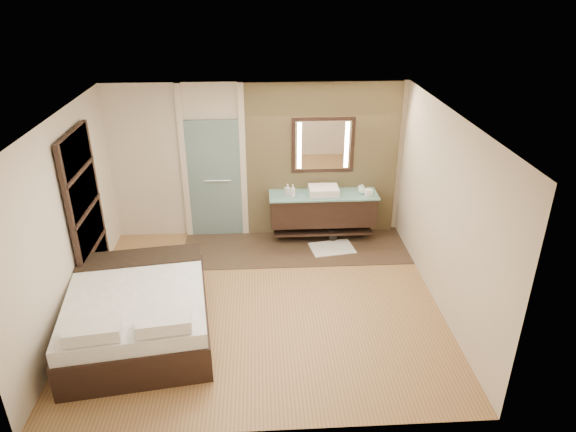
{
  "coord_description": "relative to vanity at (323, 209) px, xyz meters",
  "views": [
    {
      "loc": [
        0.03,
        -6.08,
        4.3
      ],
      "look_at": [
        0.42,
        0.6,
        1.09
      ],
      "focal_mm": 32.0,
      "sensor_mm": 36.0,
      "label": 1
    }
  ],
  "objects": [
    {
      "name": "bed",
      "position": [
        -2.67,
        -2.49,
        -0.23
      ],
      "size": [
        2.01,
        2.38,
        0.83
      ],
      "rotation": [
        0.0,
        0.0,
        0.14
      ],
      "color": "black",
      "rests_on": "floor"
    },
    {
      "name": "vanity",
      "position": [
        0.0,
        0.0,
        0.0
      ],
      "size": [
        1.85,
        0.55,
        0.88
      ],
      "color": "black",
      "rests_on": "stone_wall"
    },
    {
      "name": "soap_bottle_c",
      "position": [
        0.65,
        -0.03,
        0.37
      ],
      "size": [
        0.16,
        0.16,
        0.17
      ],
      "primitive_type": "imported",
      "rotation": [
        0.0,
        0.0,
        0.27
      ],
      "color": "#BFF0ED",
      "rests_on": "vanity"
    },
    {
      "name": "cup",
      "position": [
        0.67,
        0.09,
        0.33
      ],
      "size": [
        0.14,
        0.14,
        0.09
      ],
      "primitive_type": "imported",
      "rotation": [
        0.0,
        0.0,
        -0.24
      ],
      "color": "white",
      "rests_on": "vanity"
    },
    {
      "name": "soap_bottle_b",
      "position": [
        -0.61,
        -0.01,
        0.38
      ],
      "size": [
        0.11,
        0.12,
        0.19
      ],
      "primitive_type": "imported",
      "rotation": [
        0.0,
        0.0,
        0.42
      ],
      "color": "#B2B2B2",
      "rests_on": "vanity"
    },
    {
      "name": "tile_strip",
      "position": [
        -0.5,
        -0.32,
        -0.57
      ],
      "size": [
        3.8,
        1.3,
        0.01
      ],
      "primitive_type": "cube",
      "color": "#3A2C20",
      "rests_on": "floor"
    },
    {
      "name": "bath_mat",
      "position": [
        0.13,
        -0.39,
        -0.56
      ],
      "size": [
        0.79,
        0.61,
        0.02
      ],
      "primitive_type": "cube",
      "rotation": [
        0.0,
        0.0,
        0.16
      ],
      "color": "white",
      "rests_on": "floor"
    },
    {
      "name": "mirror_unit",
      "position": [
        0.0,
        0.24,
        1.07
      ],
      "size": [
        1.06,
        0.04,
        0.96
      ],
      "color": "black",
      "rests_on": "stone_wall"
    },
    {
      "name": "tissue_box",
      "position": [
        0.75,
        -0.1,
        0.33
      ],
      "size": [
        0.14,
        0.14,
        0.1
      ],
      "primitive_type": "cube",
      "rotation": [
        0.0,
        0.0,
        0.21
      ],
      "color": "white",
      "rests_on": "vanity"
    },
    {
      "name": "soap_bottle_a",
      "position": [
        -0.53,
        -0.12,
        0.4
      ],
      "size": [
        0.1,
        0.1,
        0.23
      ],
      "primitive_type": "imported",
      "rotation": [
        0.0,
        0.0,
        -0.23
      ],
      "color": "silver",
      "rests_on": "vanity"
    },
    {
      "name": "floor",
      "position": [
        -1.1,
        -1.92,
        -0.58
      ],
      "size": [
        5.0,
        5.0,
        0.0
      ],
      "primitive_type": "plane",
      "color": "#905D3C",
      "rests_on": "ground"
    },
    {
      "name": "frosted_door",
      "position": [
        -1.85,
        0.28,
        0.56
      ],
      "size": [
        1.1,
        0.12,
        2.7
      ],
      "color": "#A2CDCA",
      "rests_on": "floor"
    },
    {
      "name": "stone_wall",
      "position": [
        0.0,
        0.29,
        0.77
      ],
      "size": [
        2.6,
        0.08,
        2.7
      ],
      "primitive_type": "cube",
      "color": "tan",
      "rests_on": "floor"
    },
    {
      "name": "waste_bin",
      "position": [
        0.18,
        -0.07,
        -0.47
      ],
      "size": [
        0.18,
        0.18,
        0.22
      ],
      "primitive_type": "cylinder",
      "rotation": [
        0.0,
        0.0,
        -0.02
      ],
      "color": "black",
      "rests_on": "floor"
    },
    {
      "name": "shoji_partition",
      "position": [
        -3.53,
        -1.32,
        0.63
      ],
      "size": [
        0.06,
        1.2,
        2.4
      ],
      "color": "black",
      "rests_on": "floor"
    }
  ]
}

